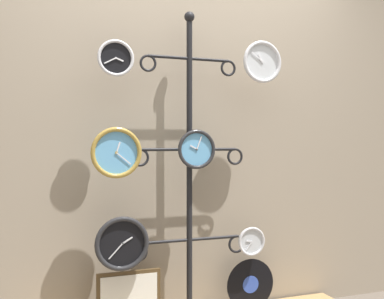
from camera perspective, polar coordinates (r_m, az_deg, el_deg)
name	(u,v)px	position (r m, az deg, el deg)	size (l,w,h in m)	color
shop_wall	(182,111)	(3.03, -1.34, 4.94)	(4.40, 0.04, 2.80)	gray
display_stand	(189,227)	(2.92, -0.33, -9.80)	(0.79, 0.41, 2.02)	black
clock_top_left	(116,58)	(2.71, -9.67, 11.36)	(0.22, 0.04, 0.22)	black
clock_top_right	(262,62)	(3.02, 8.88, 10.91)	(0.28, 0.04, 0.28)	silver
clock_middle_left	(116,153)	(2.65, -9.58, -0.40)	(0.30, 0.04, 0.30)	#60A8DB
clock_middle_center	(196,149)	(2.80, 0.56, 0.02)	(0.25, 0.04, 0.25)	#60A8DB
clock_bottom_left	(122,244)	(2.72, -8.88, -11.72)	(0.32, 0.04, 0.32)	black
clock_bottom_right	(251,241)	(3.03, 7.53, -11.48)	(0.19, 0.04, 0.19)	silver
vinyl_record	(250,284)	(3.17, 7.43, -16.62)	(0.34, 0.01, 0.34)	black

